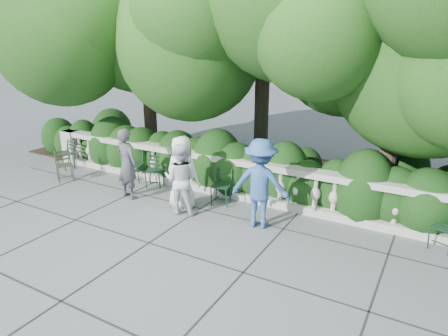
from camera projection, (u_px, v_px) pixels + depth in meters
The scene contains 14 objects.
ground at pixel (200, 228), 8.13m from camera, with size 90.00×90.00×0.00m, color #55595D.
balustrade at pixel (241, 179), 9.46m from camera, with size 12.00×0.44×1.00m.
shrub_hedge at pixel (261, 183), 10.60m from camera, with size 15.00×2.60×1.70m, color black, non-canonical shape.
tree_canopy at pixel (297, 25), 9.18m from camera, with size 15.04×6.52×6.78m.
chair_a at pixel (63, 170), 11.65m from camera, with size 0.44×0.48×0.84m, color black, non-canonical shape.
chair_b at pixel (153, 189), 10.20m from camera, with size 0.44×0.48×0.84m, color black, non-canonical shape.
chair_c at pixel (133, 183), 10.60m from camera, with size 0.44×0.48×0.84m, color black, non-canonical shape.
chair_d at pixel (219, 206), 9.15m from camera, with size 0.44×0.48×0.84m, color black, non-canonical shape.
chair_e at pixel (437, 252), 7.22m from camera, with size 0.44×0.48×0.84m, color black, non-canonical shape.
chair_weathered at pixel (67, 182), 10.65m from camera, with size 0.44×0.48×0.84m, color black, non-canonical shape.
person_businessman at pixel (182, 173), 8.85m from camera, with size 0.81×0.53×1.67m, color silver.
person_woman_grey at pixel (127, 164), 9.41m from camera, with size 0.62×0.41×1.70m, color #3F3E43.
person_casual_man at pixel (181, 179), 8.61m from camera, with size 0.76×0.59×1.57m, color silver.
person_older_blue at pixel (260, 184), 7.95m from camera, with size 1.19×0.68×1.84m, color #2E4F8C.
Camera 1 is at (4.05, -6.12, 3.73)m, focal length 32.00 mm.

